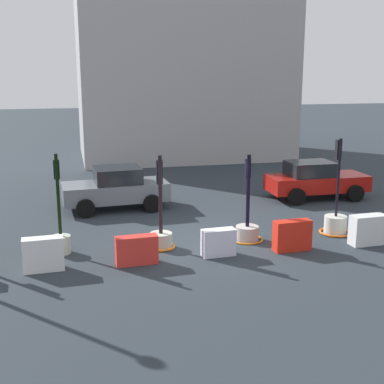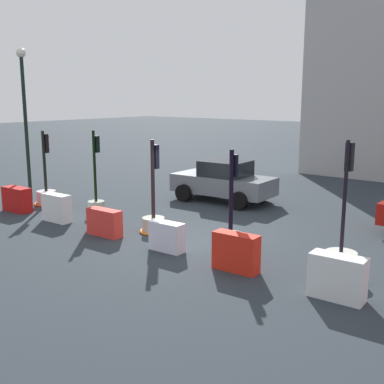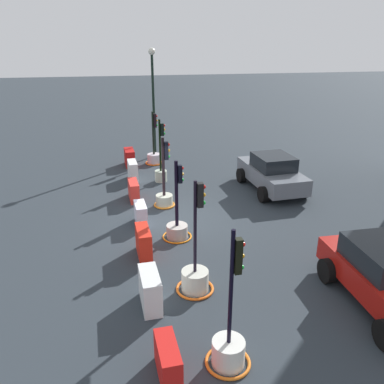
% 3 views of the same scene
% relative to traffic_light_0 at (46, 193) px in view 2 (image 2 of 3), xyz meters
% --- Properties ---
extents(ground_plane, '(120.00, 120.00, 0.00)m').
position_rel_traffic_light_0_xyz_m(ground_plane, '(7.17, 0.05, -0.43)').
color(ground_plane, '#293037').
extents(traffic_light_0, '(0.95, 0.95, 2.77)m').
position_rel_traffic_light_0_xyz_m(traffic_light_0, '(0.00, 0.00, 0.00)').
color(traffic_light_0, silver).
rests_on(traffic_light_0, ground_plane).
extents(traffic_light_1, '(0.56, 0.56, 2.91)m').
position_rel_traffic_light_0_xyz_m(traffic_light_1, '(2.86, 0.03, 0.17)').
color(traffic_light_1, '#A9B7A1').
rests_on(traffic_light_1, ground_plane).
extents(traffic_light_2, '(0.85, 0.85, 2.79)m').
position_rel_traffic_light_0_xyz_m(traffic_light_2, '(5.75, -0.19, 0.05)').
color(traffic_light_2, '#B3B8A4').
rests_on(traffic_light_2, ground_plane).
extents(traffic_light_3, '(0.99, 0.99, 2.69)m').
position_rel_traffic_light_0_xyz_m(traffic_light_3, '(8.48, -0.12, -0.02)').
color(traffic_light_3, '#AFA7A0').
rests_on(traffic_light_3, ground_plane).
extents(traffic_light_4, '(1.02, 1.02, 3.10)m').
position_rel_traffic_light_0_xyz_m(traffic_light_4, '(11.50, -0.12, -0.00)').
color(traffic_light_4, beige).
rests_on(traffic_light_4, ground_plane).
extents(construction_barrier_0, '(1.18, 0.52, 0.86)m').
position_rel_traffic_light_0_xyz_m(construction_barrier_0, '(0.13, -1.30, 0.01)').
color(construction_barrier_0, '#B71312').
rests_on(construction_barrier_0, ground_plane).
extents(construction_barrier_1, '(1.07, 0.45, 0.91)m').
position_rel_traffic_light_0_xyz_m(construction_barrier_1, '(2.42, -1.26, 0.03)').
color(construction_barrier_1, white).
rests_on(construction_barrier_1, ground_plane).
extents(construction_barrier_2, '(1.16, 0.42, 0.80)m').
position_rel_traffic_light_0_xyz_m(construction_barrier_2, '(4.87, -1.36, -0.03)').
color(construction_barrier_2, red).
rests_on(construction_barrier_2, ground_plane).
extents(construction_barrier_3, '(0.98, 0.43, 0.78)m').
position_rel_traffic_light_0_xyz_m(construction_barrier_3, '(7.23, -1.24, -0.04)').
color(construction_barrier_3, silver).
rests_on(construction_barrier_3, ground_plane).
extents(construction_barrier_4, '(1.13, 0.44, 0.90)m').
position_rel_traffic_light_0_xyz_m(construction_barrier_4, '(9.45, -1.31, 0.03)').
color(construction_barrier_4, red).
rests_on(construction_barrier_4, ground_plane).
extents(construction_barrier_5, '(1.13, 0.51, 0.92)m').
position_rel_traffic_light_0_xyz_m(construction_barrier_5, '(11.92, -1.35, 0.03)').
color(construction_barrier_5, silver).
rests_on(construction_barrier_5, ground_plane).
extents(car_grey_saloon, '(4.04, 2.27, 1.60)m').
position_rel_traffic_light_0_xyz_m(car_grey_saloon, '(4.88, 4.65, 0.36)').
color(car_grey_saloon, slate).
rests_on(car_grey_saloon, ground_plane).
extents(street_lamp_post, '(0.36, 0.36, 5.80)m').
position_rel_traffic_light_0_xyz_m(street_lamp_post, '(-1.40, 0.20, 3.21)').
color(street_lamp_post, black).
rests_on(street_lamp_post, ground_plane).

